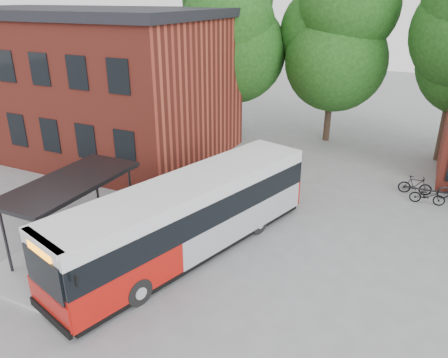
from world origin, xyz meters
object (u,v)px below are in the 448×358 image
at_px(city_bus, 190,217).
at_px(bicycle_1, 415,185).
at_px(bus_shelter, 74,215).
at_px(bicycle_0, 427,196).

bearing_deg(city_bus, bicycle_1, 68.24).
bearing_deg(bicycle_1, bus_shelter, 129.79).
xyz_separation_m(city_bus, bicycle_1, (7.47, 9.36, -0.99)).
xyz_separation_m(bus_shelter, city_bus, (4.08, 1.71, 0.02)).
relative_size(city_bus, bicycle_1, 7.35).
bearing_deg(bicycle_0, city_bus, 133.81).
xyz_separation_m(bus_shelter, bicycle_0, (12.16, 10.13, -1.04)).
height_order(bus_shelter, bicycle_1, bus_shelter).
height_order(bus_shelter, city_bus, city_bus).
bearing_deg(city_bus, bicycle_0, 63.06).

